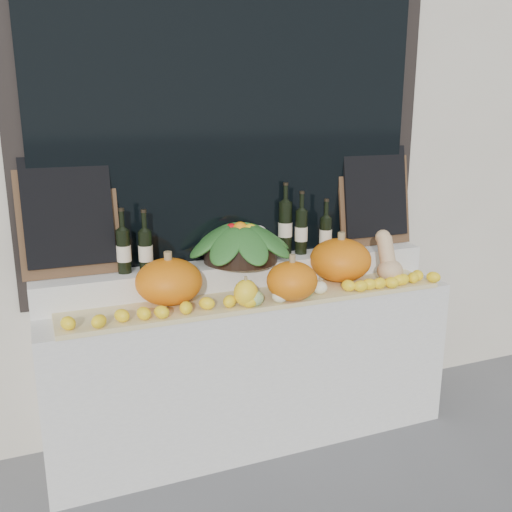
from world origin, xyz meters
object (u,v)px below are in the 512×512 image
Objects in this scene: butternut_squash at (388,261)px; wine_bottle_tall at (285,227)px; pumpkin_left at (169,281)px; pumpkin_right at (340,260)px; produce_bowl at (240,242)px.

wine_bottle_tall is (-0.50, 0.34, 0.17)m from butternut_squash.
wine_bottle_tall is at bearing 17.82° from pumpkin_left.
wine_bottle_tall is (-0.25, 0.23, 0.17)m from pumpkin_right.
produce_bowl is (-0.81, 0.27, 0.13)m from butternut_squash.
pumpkin_right is at bearing -42.21° from wine_bottle_tall.
pumpkin_right is 0.60m from produce_bowl.
wine_bottle_tall reaches higher than produce_bowl.
produce_bowl is at bearing 164.08° from pumpkin_right.
wine_bottle_tall is (0.31, 0.07, 0.05)m from produce_bowl.
butternut_squash is 0.87m from produce_bowl.
pumpkin_right is at bearing 1.10° from pumpkin_left.
produce_bowl is at bearing 21.36° from pumpkin_left.
butternut_squash reaches higher than pumpkin_left.
pumpkin_left is at bearing -162.18° from wine_bottle_tall.
butternut_squash is 0.46× the size of produce_bowl.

